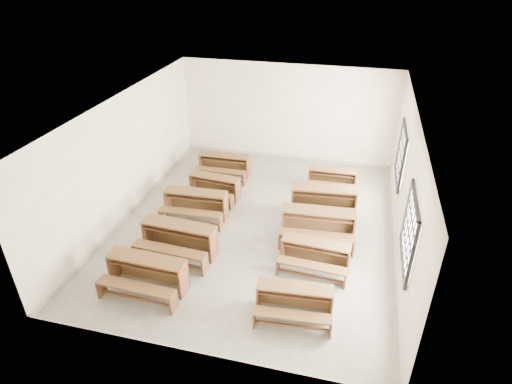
% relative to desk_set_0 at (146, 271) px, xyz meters
% --- Properties ---
extents(room, '(8.50, 8.50, 3.20)m').
position_rel_desk_set_0_xyz_m(room, '(1.74, 2.83, 1.70)').
color(room, gray).
rests_on(room, ground).
extents(desk_set_0, '(1.71, 0.94, 0.75)m').
position_rel_desk_set_0_xyz_m(desk_set_0, '(0.00, 0.00, 0.00)').
color(desk_set_0, brown).
rests_on(desk_set_0, ground).
extents(desk_set_1, '(1.80, 1.01, 0.79)m').
position_rel_desk_set_0_xyz_m(desk_set_1, '(0.18, 1.27, 0.02)').
color(desk_set_1, brown).
rests_on(desk_set_1, ground).
extents(desk_set_2, '(1.69, 0.93, 0.75)m').
position_rel_desk_set_0_xyz_m(desk_set_2, '(-0.01, 2.86, -0.01)').
color(desk_set_2, brown).
rests_on(desk_set_2, ground).
extents(desk_set_3, '(1.53, 0.91, 0.66)m').
position_rel_desk_set_0_xyz_m(desk_set_3, '(0.13, 3.95, -0.06)').
color(desk_set_3, brown).
rests_on(desk_set_3, ground).
extents(desk_set_4, '(1.59, 0.86, 0.71)m').
position_rel_desk_set_0_xyz_m(desk_set_4, '(-0.00, 5.30, -0.03)').
color(desk_set_4, brown).
rests_on(desk_set_4, ground).
extents(desk_set_5, '(1.53, 0.88, 0.66)m').
position_rel_desk_set_0_xyz_m(desk_set_5, '(3.12, 0.00, -0.05)').
color(desk_set_5, brown).
rests_on(desk_set_5, ground).
extents(desk_set_6, '(1.56, 0.87, 0.68)m').
position_rel_desk_set_0_xyz_m(desk_set_6, '(3.33, 1.51, -0.04)').
color(desk_set_6, brown).
rests_on(desk_set_6, ground).
extents(desk_set_7, '(1.83, 1.03, 0.80)m').
position_rel_desk_set_0_xyz_m(desk_set_7, '(3.26, 2.64, 0.03)').
color(desk_set_7, brown).
rests_on(desk_set_7, ground).
extents(desk_set_8, '(1.78, 1.03, 0.77)m').
position_rel_desk_set_0_xyz_m(desk_set_8, '(3.27, 3.80, 0.01)').
color(desk_set_8, brown).
rests_on(desk_set_8, ground).
extents(desk_set_9, '(1.41, 0.75, 0.63)m').
position_rel_desk_set_0_xyz_m(desk_set_9, '(3.36, 5.26, -0.07)').
color(desk_set_9, brown).
rests_on(desk_set_9, ground).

